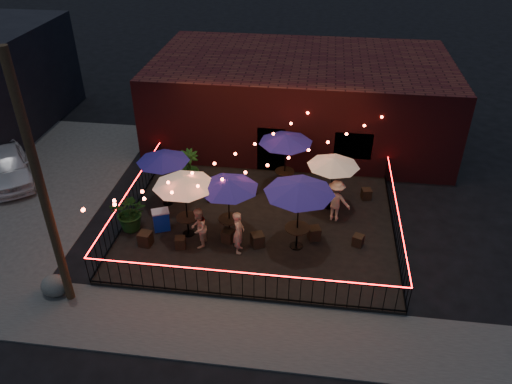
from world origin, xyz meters
TOP-DOWN VIEW (x-y plane):
  - ground at (0.00, 0.00)m, footprint 110.00×110.00m
  - patio at (0.00, 2.00)m, footprint 10.00×8.00m
  - sidewalk at (0.00, -3.25)m, footprint 18.00×2.50m
  - brick_building at (1.00, 9.99)m, footprint 14.00×8.00m
  - utility_pole at (-5.40, -2.60)m, footprint 0.26×0.26m
  - fence_front at (0.00, -2.00)m, footprint 10.00×0.04m
  - fence_left at (-5.00, 2.00)m, footprint 0.04×8.00m
  - fence_right at (5.00, 2.00)m, footprint 0.04×8.00m
  - festoon_lights at (-1.01, 1.70)m, footprint 10.02×8.72m
  - cafe_table_0 at (-2.48, 0.97)m, footprint 2.90×2.90m
  - cafe_table_1 at (-3.80, 2.82)m, footprint 2.48×2.48m
  - cafe_table_2 at (-0.96, 1.10)m, footprint 2.78×2.78m
  - cafe_table_3 at (0.72, 4.72)m, footprint 2.71×2.71m
  - cafe_table_4 at (1.49, 0.77)m, footprint 2.50×2.50m
  - cafe_table_5 at (2.63, 3.41)m, footprint 2.21×2.21m
  - bistro_chair_0 at (-3.83, 0.15)m, footprint 0.49×0.49m
  - bistro_chair_1 at (-2.57, 0.16)m, footprint 0.42×0.42m
  - bistro_chair_2 at (-4.26, 3.92)m, footprint 0.46×0.46m
  - bistro_chair_3 at (-2.13, 3.26)m, footprint 0.44×0.44m
  - bistro_chair_4 at (-0.96, 0.74)m, footprint 0.49×0.49m
  - bistro_chair_5 at (0.12, 0.63)m, footprint 0.55×0.55m
  - bistro_chair_6 at (-0.55, 4.03)m, footprint 0.45×0.45m
  - bistro_chair_7 at (1.31, 4.22)m, footprint 0.44×0.44m
  - bistro_chair_8 at (2.10, 1.29)m, footprint 0.52×0.52m
  - bistro_chair_9 at (3.66, 1.12)m, footprint 0.46×0.46m
  - bistro_chair_10 at (2.31, 4.17)m, footprint 0.45×0.45m
  - bistro_chair_11 at (4.10, 4.24)m, footprint 0.44×0.44m
  - patron_a at (-0.48, 0.25)m, footprint 0.43×0.62m
  - patron_b at (-1.92, 0.36)m, footprint 0.59×0.75m
  - patron_c at (2.82, 2.62)m, footprint 1.22×0.88m
  - potted_shrub_a at (-4.60, 1.01)m, footprint 1.37×1.20m
  - potted_shrub_b at (-3.41, 3.57)m, footprint 0.80×0.70m
  - potted_shrub_c at (-3.31, 4.52)m, footprint 1.05×1.05m
  - cooler at (-3.53, 1.12)m, footprint 0.75×0.66m
  - boulder at (-5.93, -2.48)m, footprint 1.10×1.02m
  - car_white at (-11.17, 3.88)m, footprint 3.83×4.34m

SIDE VIEW (x-z plane):
  - ground at x=0.00m, z-range 0.00..0.00m
  - sidewalk at x=0.00m, z-range 0.00..0.05m
  - patio at x=0.00m, z-range 0.00..0.15m
  - boulder at x=-5.93m, z-range 0.00..0.70m
  - bistro_chair_6 at x=-0.55m, z-range 0.15..0.55m
  - bistro_chair_3 at x=-2.13m, z-range 0.15..0.57m
  - bistro_chair_9 at x=3.66m, z-range 0.15..0.57m
  - bistro_chair_1 at x=-2.57m, z-range 0.15..0.57m
  - bistro_chair_11 at x=4.10m, z-range 0.15..0.59m
  - bistro_chair_2 at x=-4.26m, z-range 0.15..0.61m
  - bistro_chair_4 at x=-0.96m, z-range 0.15..0.62m
  - bistro_chair_10 at x=2.31m, z-range 0.15..0.62m
  - bistro_chair_7 at x=1.31m, z-range 0.15..0.63m
  - bistro_chair_8 at x=2.10m, z-range 0.15..0.64m
  - bistro_chair_5 at x=0.12m, z-range 0.15..0.65m
  - bistro_chair_0 at x=-3.83m, z-range 0.15..0.66m
  - cooler at x=-3.53m, z-range 0.16..0.98m
  - fence_front at x=0.00m, z-range 0.14..1.18m
  - fence_left at x=-5.00m, z-range 0.14..1.18m
  - fence_right at x=5.00m, z-range 0.14..1.18m
  - car_white at x=-11.17m, z-range 0.00..1.42m
  - potted_shrub_b at x=-3.41m, z-range 0.15..1.40m
  - potted_shrub_a at x=-4.60m, z-range 0.15..1.63m
  - potted_shrub_c at x=-3.31m, z-range 0.15..1.65m
  - patron_b at x=-1.92m, z-range 0.15..1.68m
  - patron_a at x=-0.48m, z-range 0.15..1.78m
  - patron_c at x=2.82m, z-range 0.15..1.85m
  - brick_building at x=1.00m, z-range 0.00..4.00m
  - cafe_table_5 at x=2.63m, z-range 1.06..3.27m
  - cafe_table_1 at x=-3.80m, z-range 1.08..3.33m
  - cafe_table_2 at x=-0.96m, z-range 1.13..3.50m
  - cafe_table_3 at x=0.72m, z-range 1.15..3.58m
  - cafe_table_0 at x=-2.48m, z-range 1.16..3.60m
  - festoon_lights at x=-1.01m, z-range 1.86..3.18m
  - cafe_table_4 at x=1.49m, z-range 1.25..3.90m
  - utility_pole at x=-5.40m, z-range 0.00..8.00m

